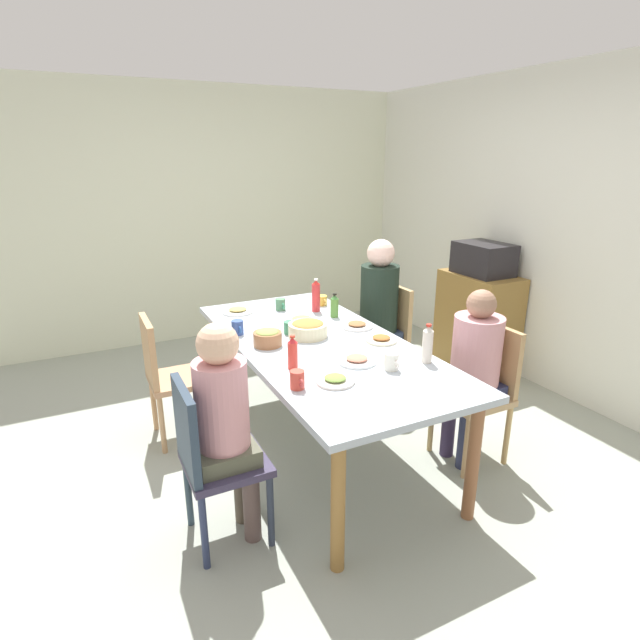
% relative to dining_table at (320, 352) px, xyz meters
% --- Properties ---
extents(ground_plane, '(6.21, 6.21, 0.00)m').
position_rel_dining_table_xyz_m(ground_plane, '(0.00, 0.00, -0.70)').
color(ground_plane, '#99A093').
extents(wall_back, '(5.42, 0.12, 2.60)m').
position_rel_dining_table_xyz_m(wall_back, '(0.00, 2.21, 0.60)').
color(wall_back, silver).
rests_on(wall_back, ground_plane).
extents(wall_left, '(0.12, 4.55, 2.60)m').
position_rel_dining_table_xyz_m(wall_left, '(-2.65, 0.00, 0.60)').
color(wall_left, silver).
rests_on(wall_left, ground_plane).
extents(dining_table, '(2.24, 1.03, 0.77)m').
position_rel_dining_table_xyz_m(dining_table, '(0.00, 0.00, 0.00)').
color(dining_table, '#AFBBC7').
rests_on(dining_table, ground_plane).
extents(chair_0, '(0.40, 0.40, 0.90)m').
position_rel_dining_table_xyz_m(chair_0, '(0.56, -0.89, -0.19)').
color(chair_0, '#37304B').
rests_on(chair_0, ground_plane).
extents(person_0, '(0.30, 0.30, 1.19)m').
position_rel_dining_table_xyz_m(person_0, '(0.56, -0.80, 0.01)').
color(person_0, '#4F4435').
rests_on(person_0, ground_plane).
extents(chair_1, '(0.40, 0.40, 0.90)m').
position_rel_dining_table_xyz_m(chair_1, '(-0.56, 0.89, -0.19)').
color(chair_1, tan).
rests_on(chair_1, ground_plane).
extents(person_1, '(0.31, 0.31, 1.30)m').
position_rel_dining_table_xyz_m(person_1, '(-0.56, 0.80, 0.08)').
color(person_1, '#2F2C52').
rests_on(person_1, ground_plane).
extents(chair_2, '(0.40, 0.40, 0.90)m').
position_rel_dining_table_xyz_m(chair_2, '(0.56, 0.89, -0.19)').
color(chair_2, tan).
rests_on(chair_2, ground_plane).
extents(person_2, '(0.30, 0.30, 1.16)m').
position_rel_dining_table_xyz_m(person_2, '(0.56, 0.80, -0.00)').
color(person_2, navy).
rests_on(person_2, ground_plane).
extents(chair_3, '(0.40, 0.40, 0.90)m').
position_rel_dining_table_xyz_m(chair_3, '(-0.56, -0.89, -0.19)').
color(chair_3, tan).
rests_on(chair_3, ground_plane).
extents(plate_0, '(0.24, 0.24, 0.04)m').
position_rel_dining_table_xyz_m(plate_0, '(-0.85, -0.28, 0.09)').
color(plate_0, white).
rests_on(plate_0, dining_table).
extents(plate_1, '(0.26, 0.26, 0.04)m').
position_rel_dining_table_xyz_m(plate_1, '(-0.42, 0.06, 0.09)').
color(plate_1, silver).
rests_on(plate_1, dining_table).
extents(plate_2, '(0.23, 0.23, 0.04)m').
position_rel_dining_table_xyz_m(plate_2, '(-0.15, 0.36, 0.09)').
color(plate_2, silver).
rests_on(plate_2, dining_table).
extents(plate_3, '(0.23, 0.23, 0.04)m').
position_rel_dining_table_xyz_m(plate_3, '(0.40, 0.04, 0.09)').
color(plate_3, white).
rests_on(plate_3, dining_table).
extents(plate_4, '(0.21, 0.21, 0.04)m').
position_rel_dining_table_xyz_m(plate_4, '(0.17, 0.36, 0.09)').
color(plate_4, '#EEE7C5').
rests_on(plate_4, dining_table).
extents(plate_5, '(0.21, 0.21, 0.04)m').
position_rel_dining_table_xyz_m(plate_5, '(0.58, -0.20, 0.09)').
color(plate_5, silver).
rests_on(plate_5, dining_table).
extents(bowl_0, '(0.18, 0.18, 0.11)m').
position_rel_dining_table_xyz_m(bowl_0, '(-0.09, -0.33, 0.13)').
color(bowl_0, '#9D653F').
rests_on(bowl_0, dining_table).
extents(bowl_1, '(0.26, 0.26, 0.11)m').
position_rel_dining_table_xyz_m(bowl_1, '(-0.13, -0.02, 0.13)').
color(bowl_1, beige).
rests_on(bowl_1, dining_table).
extents(cup_0, '(0.12, 0.09, 0.08)m').
position_rel_dining_table_xyz_m(cup_0, '(-0.75, 0.39, 0.11)').
color(cup_0, yellow).
rests_on(cup_0, dining_table).
extents(cup_1, '(0.11, 0.08, 0.10)m').
position_rel_dining_table_xyz_m(cup_1, '(0.56, -0.41, 0.12)').
color(cup_1, '#CE4436').
rests_on(cup_1, dining_table).
extents(cup_2, '(0.12, 0.08, 0.10)m').
position_rel_dining_table_xyz_m(cup_2, '(-0.37, -0.43, 0.12)').
color(cup_2, '#365096').
rests_on(cup_2, dining_table).
extents(cup_3, '(0.12, 0.08, 0.10)m').
position_rel_dining_table_xyz_m(cup_3, '(0.57, 0.17, 0.12)').
color(cup_3, white).
rests_on(cup_3, dining_table).
extents(cup_4, '(0.12, 0.09, 0.08)m').
position_rel_dining_table_xyz_m(cup_4, '(-0.24, -0.11, 0.11)').
color(cup_4, '#3E865B').
rests_on(cup_4, dining_table).
extents(cup_5, '(0.11, 0.08, 0.09)m').
position_rel_dining_table_xyz_m(cup_5, '(-0.77, 0.04, 0.12)').
color(cup_5, '#51835D').
rests_on(cup_5, dining_table).
extents(bottle_0, '(0.06, 0.06, 0.26)m').
position_rel_dining_table_xyz_m(bottle_0, '(-0.62, 0.27, 0.19)').
color(bottle_0, red).
rests_on(bottle_0, dining_table).
extents(bottle_1, '(0.06, 0.06, 0.18)m').
position_rel_dining_table_xyz_m(bottle_1, '(-0.43, 0.33, 0.16)').
color(bottle_1, '#528735').
rests_on(bottle_1, dining_table).
extents(bottle_2, '(0.06, 0.06, 0.23)m').
position_rel_dining_table_xyz_m(bottle_2, '(0.57, 0.41, 0.18)').
color(bottle_2, beige).
rests_on(bottle_2, dining_table).
extents(bottle_3, '(0.06, 0.06, 0.20)m').
position_rel_dining_table_xyz_m(bottle_3, '(0.31, -0.33, 0.17)').
color(bottle_3, red).
rests_on(bottle_3, dining_table).
extents(side_cabinet, '(0.70, 0.44, 0.90)m').
position_rel_dining_table_xyz_m(side_cabinet, '(-0.58, 1.91, -0.25)').
color(side_cabinet, olive).
rests_on(side_cabinet, ground_plane).
extents(microwave, '(0.48, 0.36, 0.28)m').
position_rel_dining_table_xyz_m(microwave, '(-0.58, 1.91, 0.34)').
color(microwave, black).
rests_on(microwave, side_cabinet).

